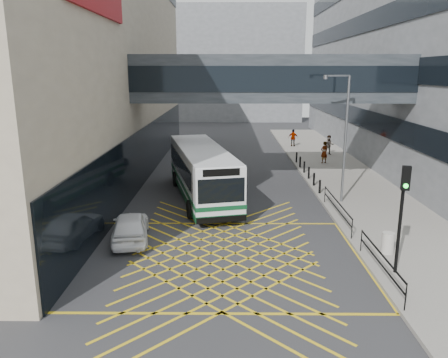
{
  "coord_description": "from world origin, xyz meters",
  "views": [
    {
      "loc": [
        0.19,
        -17.74,
        8.0
      ],
      "look_at": [
        0.0,
        4.0,
        2.6
      ],
      "focal_mm": 35.0,
      "sensor_mm": 36.0,
      "label": 1
    }
  ],
  "objects_px": {
    "car_dark": "(199,164)",
    "car_silver": "(223,157)",
    "bus": "(202,171)",
    "traffic_light": "(403,205)",
    "street_lamp": "(343,131)",
    "pedestrian_c": "(293,138)",
    "car_white": "(131,226)",
    "pedestrian_b": "(329,145)",
    "litter_bin": "(388,243)",
    "pedestrian_a": "(324,152)"
  },
  "relations": [
    {
      "from": "street_lamp",
      "to": "litter_bin",
      "type": "bearing_deg",
      "value": -103.24
    },
    {
      "from": "bus",
      "to": "car_dark",
      "type": "bearing_deg",
      "value": 81.93
    },
    {
      "from": "car_dark",
      "to": "bus",
      "type": "bearing_deg",
      "value": 73.67
    },
    {
      "from": "bus",
      "to": "traffic_light",
      "type": "xyz_separation_m",
      "value": [
        8.37,
        -11.19,
        1.26
      ]
    },
    {
      "from": "traffic_light",
      "to": "street_lamp",
      "type": "distance_m",
      "value": 9.98
    },
    {
      "from": "litter_bin",
      "to": "pedestrian_a",
      "type": "distance_m",
      "value": 19.47
    },
    {
      "from": "car_white",
      "to": "traffic_light",
      "type": "xyz_separation_m",
      "value": [
        11.39,
        -3.82,
        2.3
      ]
    },
    {
      "from": "pedestrian_b",
      "to": "pedestrian_c",
      "type": "xyz_separation_m",
      "value": [
        -2.75,
        4.74,
        -0.02
      ]
    },
    {
      "from": "car_dark",
      "to": "litter_bin",
      "type": "height_order",
      "value": "car_dark"
    },
    {
      "from": "litter_bin",
      "to": "street_lamp",
      "type": "bearing_deg",
      "value": 91.53
    },
    {
      "from": "bus",
      "to": "pedestrian_c",
      "type": "distance_m",
      "value": 20.84
    },
    {
      "from": "car_silver",
      "to": "litter_bin",
      "type": "bearing_deg",
      "value": 109.01
    },
    {
      "from": "car_silver",
      "to": "traffic_light",
      "type": "height_order",
      "value": "traffic_light"
    },
    {
      "from": "bus",
      "to": "pedestrian_c",
      "type": "height_order",
      "value": "bus"
    },
    {
      "from": "litter_bin",
      "to": "car_white",
      "type": "bearing_deg",
      "value": 171.36
    },
    {
      "from": "street_lamp",
      "to": "pedestrian_c",
      "type": "bearing_deg",
      "value": 74.92
    },
    {
      "from": "litter_bin",
      "to": "pedestrian_c",
      "type": "distance_m",
      "value": 28.11
    },
    {
      "from": "traffic_light",
      "to": "pedestrian_a",
      "type": "height_order",
      "value": "traffic_light"
    },
    {
      "from": "car_silver",
      "to": "pedestrian_b",
      "type": "relative_size",
      "value": 2.24
    },
    {
      "from": "car_white",
      "to": "litter_bin",
      "type": "xyz_separation_m",
      "value": [
        11.76,
        -1.79,
        -0.09
      ]
    },
    {
      "from": "bus",
      "to": "litter_bin",
      "type": "height_order",
      "value": "bus"
    },
    {
      "from": "bus",
      "to": "car_silver",
      "type": "xyz_separation_m",
      "value": [
        1.27,
        10.24,
        -1.12
      ]
    },
    {
      "from": "traffic_light",
      "to": "car_dark",
      "type": "bearing_deg",
      "value": 126.5
    },
    {
      "from": "street_lamp",
      "to": "pedestrian_b",
      "type": "distance_m",
      "value": 16.16
    },
    {
      "from": "car_silver",
      "to": "litter_bin",
      "type": "relative_size",
      "value": 4.43
    },
    {
      "from": "street_lamp",
      "to": "pedestrian_a",
      "type": "distance_m",
      "value": 12.18
    },
    {
      "from": "traffic_light",
      "to": "litter_bin",
      "type": "bearing_deg",
      "value": 90.02
    },
    {
      "from": "car_dark",
      "to": "car_silver",
      "type": "distance_m",
      "value": 3.5
    },
    {
      "from": "litter_bin",
      "to": "pedestrian_b",
      "type": "relative_size",
      "value": 0.51
    },
    {
      "from": "car_white",
      "to": "car_dark",
      "type": "xyz_separation_m",
      "value": [
        2.36,
        14.68,
        -0.02
      ]
    },
    {
      "from": "street_lamp",
      "to": "pedestrian_a",
      "type": "height_order",
      "value": "street_lamp"
    },
    {
      "from": "street_lamp",
      "to": "litter_bin",
      "type": "relative_size",
      "value": 8.12
    },
    {
      "from": "car_dark",
      "to": "litter_bin",
      "type": "distance_m",
      "value": 18.96
    },
    {
      "from": "bus",
      "to": "car_dark",
      "type": "distance_m",
      "value": 7.42
    },
    {
      "from": "car_dark",
      "to": "car_silver",
      "type": "xyz_separation_m",
      "value": [
        1.93,
        2.93,
        -0.05
      ]
    },
    {
      "from": "pedestrian_b",
      "to": "pedestrian_c",
      "type": "distance_m",
      "value": 5.48
    },
    {
      "from": "car_dark",
      "to": "pedestrian_b",
      "type": "height_order",
      "value": "pedestrian_b"
    },
    {
      "from": "bus",
      "to": "car_white",
      "type": "relative_size",
      "value": 2.66
    },
    {
      "from": "traffic_light",
      "to": "pedestrian_b",
      "type": "xyz_separation_m",
      "value": [
        3.03,
        25.4,
        -1.94
      ]
    },
    {
      "from": "pedestrian_b",
      "to": "pedestrian_a",
      "type": "bearing_deg",
      "value": -103.84
    },
    {
      "from": "street_lamp",
      "to": "pedestrian_a",
      "type": "relative_size",
      "value": 4.02
    },
    {
      "from": "pedestrian_b",
      "to": "litter_bin",
      "type": "bearing_deg",
      "value": -91.67
    },
    {
      "from": "traffic_light",
      "to": "pedestrian_c",
      "type": "height_order",
      "value": "traffic_light"
    },
    {
      "from": "pedestrian_a",
      "to": "pedestrian_c",
      "type": "xyz_separation_m",
      "value": [
        -1.42,
        8.68,
        -0.04
      ]
    },
    {
      "from": "street_lamp",
      "to": "car_silver",
      "type": "bearing_deg",
      "value": 107.38
    },
    {
      "from": "car_silver",
      "to": "traffic_light",
      "type": "bearing_deg",
      "value": 106.26
    },
    {
      "from": "street_lamp",
      "to": "bus",
      "type": "bearing_deg",
      "value": 156.43
    },
    {
      "from": "street_lamp",
      "to": "pedestrian_b",
      "type": "xyz_separation_m",
      "value": [
        2.86,
        15.53,
        -3.41
      ]
    },
    {
      "from": "bus",
      "to": "car_white",
      "type": "height_order",
      "value": "bus"
    },
    {
      "from": "car_dark",
      "to": "street_lamp",
      "type": "height_order",
      "value": "street_lamp"
    }
  ]
}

